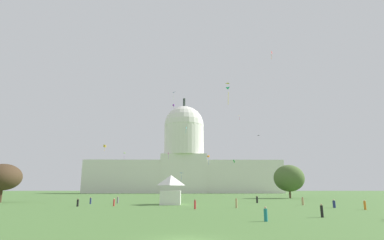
% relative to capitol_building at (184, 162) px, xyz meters
% --- Properties ---
extents(capitol_building, '(138.39, 29.24, 69.82)m').
position_rel_capitol_building_xyz_m(capitol_building, '(0.00, 0.00, 0.00)').
color(capitol_building, silver).
rests_on(capitol_building, ground_plane).
extents(event_tent, '(4.54, 6.53, 6.31)m').
position_rel_capitol_building_xyz_m(event_tent, '(-1.10, -151.79, -19.08)').
color(event_tent, white).
rests_on(event_tent, ground_plane).
extents(tree_east_far, '(14.05, 13.66, 11.59)m').
position_rel_capitol_building_xyz_m(tree_east_far, '(38.53, -111.51, -15.32)').
color(tree_east_far, brown).
rests_on(tree_east_far, ground_plane).
extents(tree_west_mid, '(10.69, 11.22, 9.54)m').
position_rel_capitol_building_xyz_m(tree_west_mid, '(-44.20, -141.38, -16.05)').
color(tree_west_mid, '#42301E').
rests_on(tree_west_mid, ground_plane).
extents(person_grey_edge_west, '(0.60, 0.60, 1.63)m').
position_rel_capitol_building_xyz_m(person_grey_edge_west, '(-13.76, -146.55, -21.51)').
color(person_grey_edge_west, gray).
rests_on(person_grey_edge_west, ground_plane).
extents(person_tan_lawn_far_left, '(0.58, 0.58, 1.66)m').
position_rel_capitol_building_xyz_m(person_tan_lawn_far_left, '(26.73, -154.67, -21.50)').
color(person_tan_lawn_far_left, tan).
rests_on(person_tan_lawn_far_left, ground_plane).
extents(person_tan_aisle_center, '(0.42, 0.42, 1.70)m').
position_rel_capitol_building_xyz_m(person_tan_aisle_center, '(11.37, -163.46, -21.46)').
color(person_tan_aisle_center, tan).
rests_on(person_tan_aisle_center, ground_plane).
extents(person_teal_mid_center, '(0.45, 0.45, 1.54)m').
position_rel_capitol_building_xyz_m(person_teal_mid_center, '(10.89, -186.17, -21.54)').
color(person_teal_mid_center, '#1E757A').
rests_on(person_teal_mid_center, ground_plane).
extents(person_black_front_left, '(0.43, 0.43, 1.60)m').
position_rel_capitol_building_xyz_m(person_black_front_left, '(18.91, -181.70, -21.50)').
color(person_black_front_left, black).
rests_on(person_black_front_left, ground_plane).
extents(person_red_mid_right, '(0.37, 0.37, 1.54)m').
position_rel_capitol_building_xyz_m(person_red_mid_right, '(-11.94, -158.00, -21.53)').
color(person_red_mid_right, red).
rests_on(person_red_mid_right, ground_plane).
extents(person_black_near_tent, '(0.53, 0.53, 1.50)m').
position_rel_capitol_building_xyz_m(person_black_near_tent, '(-18.80, -158.68, -21.57)').
color(person_black_near_tent, black).
rests_on(person_black_near_tent, ground_plane).
extents(person_black_mid_left, '(0.62, 0.62, 1.70)m').
position_rel_capitol_building_xyz_m(person_black_mid_left, '(19.30, -145.05, -21.47)').
color(person_black_mid_left, black).
rests_on(person_black_mid_left, ground_plane).
extents(person_navy_edge_east, '(0.51, 0.51, 1.51)m').
position_rel_capitol_building_xyz_m(person_navy_edge_east, '(29.10, -163.55, -21.58)').
color(person_navy_edge_east, navy).
rests_on(person_navy_edge_east, ground_plane).
extents(person_red_front_center, '(0.44, 0.44, 1.61)m').
position_rel_capitol_building_xyz_m(person_red_front_center, '(3.82, -166.48, -21.50)').
color(person_red_front_center, red).
rests_on(person_red_front_center, ground_plane).
extents(person_navy_near_tree_west, '(0.40, 0.40, 1.52)m').
position_rel_capitol_building_xyz_m(person_navy_near_tree_west, '(-19.26, -149.26, -21.55)').
color(person_navy_near_tree_west, navy).
rests_on(person_navy_near_tree_west, ground_plane).
extents(person_orange_back_center, '(0.48, 0.48, 1.58)m').
position_rel_capitol_building_xyz_m(person_orange_back_center, '(31.80, -168.61, -21.52)').
color(person_orange_back_center, orange).
rests_on(person_orange_back_center, ground_plane).
extents(kite_gold_high, '(1.86, 1.19, 0.41)m').
position_rel_capitol_building_xyz_m(kite_gold_high, '(20.91, -89.73, 27.78)').
color(kite_gold_high, gold).
extents(kite_blue_low, '(1.55, 1.49, 3.15)m').
position_rel_capitol_building_xyz_m(kite_blue_low, '(-0.26, -95.53, -13.16)').
color(kite_blue_low, blue).
extents(kite_red_high, '(0.49, 0.53, 2.78)m').
position_rel_capitol_building_xyz_m(kite_red_high, '(28.14, -134.83, 21.33)').
color(kite_red_high, red).
extents(kite_yellow_high, '(1.59, 1.25, 3.13)m').
position_rel_capitol_building_xyz_m(kite_yellow_high, '(33.92, -41.71, 23.95)').
color(kite_yellow_high, yellow).
extents(kite_cyan_high, '(0.39, 0.96, 3.76)m').
position_rel_capitol_building_xyz_m(kite_cyan_high, '(1.83, -57.25, 13.21)').
color(kite_cyan_high, '#33BCDB').
extents(kite_violet_high, '(1.11, 1.14, 2.67)m').
position_rel_capitol_building_xyz_m(kite_violet_high, '(-5.24, -58.26, 26.10)').
color(kite_violet_high, purple).
extents(kite_turquoise_mid, '(1.14, 1.30, 3.65)m').
position_rel_capitol_building_xyz_m(kite_turquoise_mid, '(11.18, -160.76, 1.00)').
color(kite_turquoise_mid, teal).
extents(kite_magenta_mid, '(0.52, 0.86, 3.45)m').
position_rel_capitol_building_xyz_m(kite_magenta_mid, '(-8.68, -42.05, 0.79)').
color(kite_magenta_mid, '#D1339E').
extents(kite_green_low, '(0.65, 0.92, 1.06)m').
position_rel_capitol_building_xyz_m(kite_green_low, '(18.58, -115.65, -9.70)').
color(kite_green_low, green).
extents(kite_orange_low, '(1.17, 1.17, 4.34)m').
position_rel_capitol_building_xyz_m(kite_orange_low, '(12.05, -82.23, -4.67)').
color(kite_orange_low, orange).
extents(kite_black_mid, '(1.38, 1.81, 0.14)m').
position_rel_capitol_building_xyz_m(kite_black_mid, '(38.08, -72.55, 6.40)').
color(kite_black_mid, black).
extents(kite_lime_low, '(0.94, 1.35, 2.27)m').
position_rel_capitol_building_xyz_m(kite_lime_low, '(-21.97, -104.14, -6.29)').
color(kite_lime_low, '#8CD133').
extents(kite_white_low, '(0.91, 0.94, 0.86)m').
position_rel_capitol_building_xyz_m(kite_white_low, '(-1.05, -40.28, -11.02)').
color(kite_white_low, white).
extents(kite_gold_mid, '(1.18, 1.13, 3.00)m').
position_rel_capitol_building_xyz_m(kite_gold_mid, '(-34.71, -84.15, -0.29)').
color(kite_gold_mid, gold).
extents(kite_blue_high, '(1.36, 1.81, 2.58)m').
position_rel_capitol_building_xyz_m(kite_blue_high, '(-2.82, -115.81, 14.50)').
color(kite_blue_high, blue).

